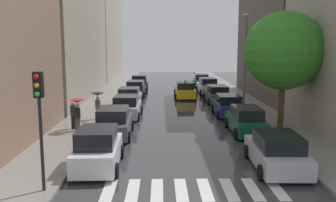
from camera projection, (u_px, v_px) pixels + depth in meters
name	position (u px, v px, depth m)	size (l,w,h in m)	color
ground_plane	(173.00, 102.00, 34.20)	(28.00, 72.00, 0.04)	#38383A
sidewalk_left	(103.00, 102.00, 34.05)	(3.00, 72.00, 0.15)	gray
sidewalk_right	(243.00, 101.00, 34.32)	(3.00, 72.00, 0.15)	gray
crosswalk_stripes	(193.00, 190.00, 13.79)	(6.75, 2.20, 0.01)	silver
building_left_far	(95.00, 21.00, 55.17)	(6.00, 19.07, 17.42)	#9E9384
building_right_mid	(287.00, 19.00, 35.53)	(6.00, 16.05, 15.44)	#564C47
parked_car_left_nearest	(98.00, 150.00, 16.06)	(2.07, 4.13, 1.81)	silver
parked_car_left_second	(114.00, 123.00, 21.53)	(2.15, 4.43, 1.73)	#474C51
parked_car_left_third	(127.00, 107.00, 27.06)	(2.19, 4.13, 1.64)	#B2B7BF
parked_car_left_fourth	(129.00, 97.00, 32.21)	(2.18, 4.20, 1.59)	#B2B7BF
parked_car_left_fifth	(136.00, 89.00, 38.04)	(2.20, 4.54, 1.61)	black
parked_car_left_sixth	(139.00, 82.00, 44.29)	(2.27, 4.15, 1.62)	navy
parked_car_right_nearest	(277.00, 152.00, 15.99)	(2.28, 4.46, 1.60)	#B2B7BF
parked_car_right_second	(246.00, 121.00, 22.38)	(1.98, 4.60, 1.63)	#0C4C2D
parked_car_right_third	(228.00, 106.00, 27.76)	(2.05, 4.23, 1.61)	navy
parked_car_right_fourth	(217.00, 95.00, 33.79)	(2.19, 4.66, 1.62)	#474C51
parked_car_right_fifth	(208.00, 86.00, 39.99)	(2.15, 4.57, 1.72)	silver
parked_car_right_sixth	(201.00, 81.00, 46.53)	(2.13, 4.33, 1.59)	#0C4C2D
taxi_midroad	(185.00, 90.00, 36.81)	(2.08, 4.64, 1.81)	yellow
pedestrian_foreground	(98.00, 100.00, 25.69)	(0.96, 0.96, 1.86)	gray
pedestrian_by_kerb	(77.00, 108.00, 22.21)	(0.95, 0.95, 1.93)	brown
pedestrian_far_side	(73.00, 115.00, 22.81)	(0.36, 0.36, 1.72)	black
street_tree_right	(284.00, 51.00, 22.38)	(4.79, 4.79, 7.23)	#513823
traffic_light_left_corner	(39.00, 105.00, 12.86)	(0.30, 0.42, 4.30)	black
lamp_post_right	(245.00, 55.00, 29.27)	(0.60, 0.28, 7.58)	#595B60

